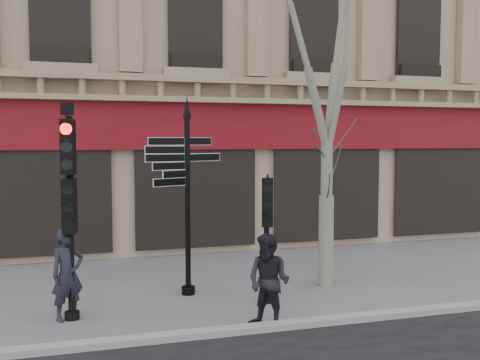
% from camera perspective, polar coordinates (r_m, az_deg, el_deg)
% --- Properties ---
extents(ground, '(80.00, 80.00, 0.00)m').
position_cam_1_polar(ground, '(10.63, 0.74, -13.25)').
color(ground, slate).
rests_on(ground, ground).
extents(kerb, '(80.00, 0.25, 0.12)m').
position_cam_1_polar(kerb, '(9.35, 3.32, -15.36)').
color(kerb, '#999791').
rests_on(kerb, ground).
extents(fingerpost, '(2.04, 2.04, 4.10)m').
position_cam_1_polar(fingerpost, '(10.99, -5.64, 1.90)').
color(fingerpost, black).
rests_on(fingerpost, ground).
extents(traffic_signal_main, '(0.47, 0.37, 3.85)m').
position_cam_1_polar(traffic_signal_main, '(9.85, -17.77, -0.41)').
color(traffic_signal_main, black).
rests_on(traffic_signal_main, ground).
extents(traffic_signal_secondary, '(0.49, 0.42, 2.47)m').
position_cam_1_polar(traffic_signal_secondary, '(10.46, 2.85, -3.87)').
color(traffic_signal_secondary, black).
rests_on(traffic_signal_secondary, ground).
extents(plane_tree, '(2.90, 2.90, 7.70)m').
position_cam_1_polar(plane_tree, '(11.96, 9.40, 14.83)').
color(plane_tree, gray).
rests_on(plane_tree, ground).
extents(pedestrian_a, '(0.71, 0.62, 1.64)m').
position_cam_1_polar(pedestrian_a, '(10.11, -17.92, -9.56)').
color(pedestrian_a, black).
rests_on(pedestrian_a, ground).
extents(pedestrian_b, '(0.99, 1.00, 1.62)m').
position_cam_1_polar(pedestrian_b, '(9.21, 3.09, -10.76)').
color(pedestrian_b, black).
rests_on(pedestrian_b, ground).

